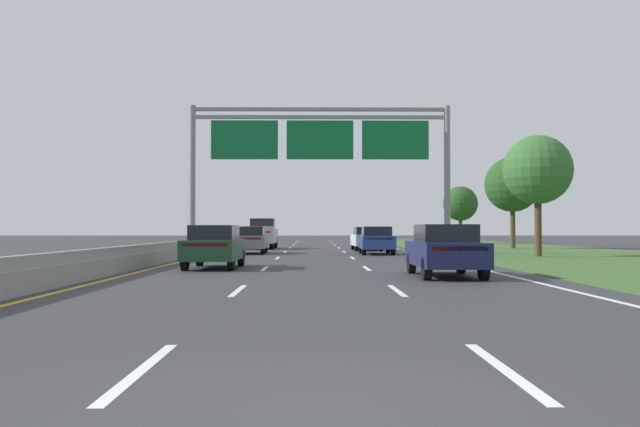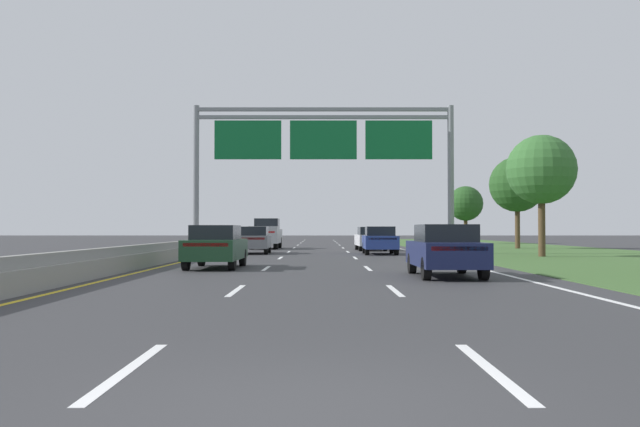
{
  "view_description": "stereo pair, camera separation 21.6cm",
  "coord_description": "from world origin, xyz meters",
  "px_view_note": "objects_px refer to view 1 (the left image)",
  "views": [
    {
      "loc": [
        -0.11,
        -5.54,
        1.44
      ],
      "look_at": [
        0.24,
        27.78,
        2.18
      ],
      "focal_mm": 38.66,
      "sensor_mm": 36.0,
      "label": 1
    },
    {
      "loc": [
        0.11,
        -5.54,
        1.44
      ],
      "look_at": [
        0.24,
        27.78,
        2.18
      ],
      "focal_mm": 38.66,
      "sensor_mm": 36.0,
      "label": 2
    }
  ],
  "objects_px": {
    "car_grey_left_lane_sedan": "(250,240)",
    "roadside_tree_far": "(512,185)",
    "roadside_tree_mid": "(538,170)",
    "car_darkgreen_left_lane_sedan": "(215,246)",
    "overhead_sign_gantry": "(320,147)",
    "car_navy_right_lane_sedan": "(445,249)",
    "pickup_truck_silver": "(262,234)",
    "car_white_right_lane_sedan": "(367,238)",
    "car_blue_right_lane_sedan": "(376,240)",
    "roadside_tree_distant": "(460,204)"
  },
  "relations": [
    {
      "from": "car_white_right_lane_sedan",
      "to": "pickup_truck_silver",
      "type": "bearing_deg",
      "value": 60.07
    },
    {
      "from": "overhead_sign_gantry",
      "to": "car_white_right_lane_sedan",
      "type": "xyz_separation_m",
      "value": [
        3.19,
        6.48,
        -5.31
      ]
    },
    {
      "from": "car_darkgreen_left_lane_sedan",
      "to": "roadside_tree_mid",
      "type": "height_order",
      "value": "roadside_tree_mid"
    },
    {
      "from": "overhead_sign_gantry",
      "to": "car_darkgreen_left_lane_sedan",
      "type": "relative_size",
      "value": 3.41
    },
    {
      "from": "overhead_sign_gantry",
      "to": "car_darkgreen_left_lane_sedan",
      "type": "height_order",
      "value": "overhead_sign_gantry"
    },
    {
      "from": "roadside_tree_far",
      "to": "car_grey_left_lane_sedan",
      "type": "bearing_deg",
      "value": -151.28
    },
    {
      "from": "car_white_right_lane_sedan",
      "to": "roadside_tree_distant",
      "type": "distance_m",
      "value": 24.42
    },
    {
      "from": "car_darkgreen_left_lane_sedan",
      "to": "roadside_tree_far",
      "type": "xyz_separation_m",
      "value": [
        18.19,
        24.82,
        3.85
      ]
    },
    {
      "from": "car_darkgreen_left_lane_sedan",
      "to": "roadside_tree_mid",
      "type": "bearing_deg",
      "value": -55.74
    },
    {
      "from": "car_grey_left_lane_sedan",
      "to": "roadside_tree_far",
      "type": "relative_size",
      "value": 0.66
    },
    {
      "from": "car_navy_right_lane_sedan",
      "to": "car_blue_right_lane_sedan",
      "type": "bearing_deg",
      "value": 1.24
    },
    {
      "from": "car_white_right_lane_sedan",
      "to": "car_blue_right_lane_sedan",
      "type": "height_order",
      "value": "same"
    },
    {
      "from": "overhead_sign_gantry",
      "to": "car_blue_right_lane_sedan",
      "type": "relative_size",
      "value": 3.4
    },
    {
      "from": "car_grey_left_lane_sedan",
      "to": "roadside_tree_far",
      "type": "bearing_deg",
      "value": -62.33
    },
    {
      "from": "car_grey_left_lane_sedan",
      "to": "roadside_tree_mid",
      "type": "bearing_deg",
      "value": -107.96
    },
    {
      "from": "car_grey_left_lane_sedan",
      "to": "car_darkgreen_left_lane_sedan",
      "type": "height_order",
      "value": "same"
    },
    {
      "from": "car_darkgreen_left_lane_sedan",
      "to": "roadside_tree_mid",
      "type": "relative_size",
      "value": 0.7
    },
    {
      "from": "car_grey_left_lane_sedan",
      "to": "car_navy_right_lane_sedan",
      "type": "xyz_separation_m",
      "value": [
        7.62,
        -19.34,
        0.0
      ]
    },
    {
      "from": "car_blue_right_lane_sedan",
      "to": "roadside_tree_distant",
      "type": "distance_m",
      "value": 30.68
    },
    {
      "from": "pickup_truck_silver",
      "to": "car_grey_left_lane_sedan",
      "type": "height_order",
      "value": "pickup_truck_silver"
    },
    {
      "from": "car_blue_right_lane_sedan",
      "to": "car_navy_right_lane_sedan",
      "type": "bearing_deg",
      "value": -177.95
    },
    {
      "from": "car_white_right_lane_sedan",
      "to": "car_blue_right_lane_sedan",
      "type": "xyz_separation_m",
      "value": [
        0.02,
        -6.89,
        0.0
      ]
    },
    {
      "from": "roadside_tree_mid",
      "to": "roadside_tree_far",
      "type": "relative_size",
      "value": 0.94
    },
    {
      "from": "car_navy_right_lane_sedan",
      "to": "roadside_tree_distant",
      "type": "xyz_separation_m",
      "value": [
        10.55,
        46.87,
        3.1
      ]
    },
    {
      "from": "car_blue_right_lane_sedan",
      "to": "roadside_tree_distant",
      "type": "relative_size",
      "value": 0.78
    },
    {
      "from": "car_grey_left_lane_sedan",
      "to": "overhead_sign_gantry",
      "type": "bearing_deg",
      "value": -98.91
    },
    {
      "from": "car_white_right_lane_sedan",
      "to": "roadside_tree_distant",
      "type": "xyz_separation_m",
      "value": [
        10.94,
        21.61,
        3.1
      ]
    },
    {
      "from": "pickup_truck_silver",
      "to": "roadside_tree_mid",
      "type": "height_order",
      "value": "roadside_tree_mid"
    },
    {
      "from": "car_navy_right_lane_sedan",
      "to": "overhead_sign_gantry",
      "type": "bearing_deg",
      "value": 10.86
    },
    {
      "from": "overhead_sign_gantry",
      "to": "roadside_tree_distant",
      "type": "distance_m",
      "value": 31.52
    },
    {
      "from": "car_navy_right_lane_sedan",
      "to": "roadside_tree_distant",
      "type": "height_order",
      "value": "roadside_tree_distant"
    },
    {
      "from": "car_navy_right_lane_sedan",
      "to": "roadside_tree_mid",
      "type": "relative_size",
      "value": 0.7
    },
    {
      "from": "car_grey_left_lane_sedan",
      "to": "roadside_tree_distant",
      "type": "height_order",
      "value": "roadside_tree_distant"
    },
    {
      "from": "overhead_sign_gantry",
      "to": "car_blue_right_lane_sedan",
      "type": "height_order",
      "value": "overhead_sign_gantry"
    },
    {
      "from": "car_white_right_lane_sedan",
      "to": "car_blue_right_lane_sedan",
      "type": "relative_size",
      "value": 1.0
    },
    {
      "from": "car_navy_right_lane_sedan",
      "to": "roadside_tree_mid",
      "type": "bearing_deg",
      "value": -27.43
    },
    {
      "from": "car_navy_right_lane_sedan",
      "to": "roadside_tree_mid",
      "type": "distance_m",
      "value": 16.97
    },
    {
      "from": "pickup_truck_silver",
      "to": "car_darkgreen_left_lane_sedan",
      "type": "bearing_deg",
      "value": -179.15
    },
    {
      "from": "roadside_tree_distant",
      "to": "car_grey_left_lane_sedan",
      "type": "bearing_deg",
      "value": -123.43
    },
    {
      "from": "car_white_right_lane_sedan",
      "to": "roadside_tree_far",
      "type": "height_order",
      "value": "roadside_tree_far"
    },
    {
      "from": "car_navy_right_lane_sedan",
      "to": "roadside_tree_far",
      "type": "distance_m",
      "value": 31.43
    },
    {
      "from": "car_white_right_lane_sedan",
      "to": "roadside_tree_distant",
      "type": "bearing_deg",
      "value": -28.39
    },
    {
      "from": "car_darkgreen_left_lane_sedan",
      "to": "roadside_tree_mid",
      "type": "xyz_separation_m",
      "value": [
        15.24,
        10.19,
        3.66
      ]
    },
    {
      "from": "overhead_sign_gantry",
      "to": "roadside_tree_distant",
      "type": "height_order",
      "value": "overhead_sign_gantry"
    },
    {
      "from": "car_navy_right_lane_sedan",
      "to": "car_grey_left_lane_sedan",
      "type": "bearing_deg",
      "value": 21.59
    },
    {
      "from": "car_white_right_lane_sedan",
      "to": "roadside_tree_distant",
      "type": "height_order",
      "value": "roadside_tree_distant"
    },
    {
      "from": "car_darkgreen_left_lane_sedan",
      "to": "car_blue_right_lane_sedan",
      "type": "bearing_deg",
      "value": -27.0
    },
    {
      "from": "roadside_tree_far",
      "to": "roadside_tree_distant",
      "type": "xyz_separation_m",
      "value": [
        -0.05,
        17.54,
        -0.75
      ]
    },
    {
      "from": "overhead_sign_gantry",
      "to": "car_navy_right_lane_sedan",
      "type": "xyz_separation_m",
      "value": [
        3.58,
        -18.78,
        -5.31
      ]
    },
    {
      "from": "pickup_truck_silver",
      "to": "car_navy_right_lane_sedan",
      "type": "xyz_separation_m",
      "value": [
        7.68,
        -29.2,
        -0.26
      ]
    }
  ]
}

